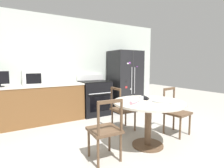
# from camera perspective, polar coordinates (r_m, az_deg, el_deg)

# --- Properties ---
(ground_plane) EXTENTS (14.00, 14.00, 0.00)m
(ground_plane) POSITION_cam_1_polar(r_m,az_deg,el_deg) (2.98, 9.20, -20.91)
(ground_plane) COLOR #B2ADA3
(back_wall) EXTENTS (5.20, 0.10, 2.60)m
(back_wall) POSITION_cam_1_polar(r_m,az_deg,el_deg) (4.97, -10.71, 5.54)
(back_wall) COLOR silver
(back_wall) RESTS_ON ground_plane
(kitchen_counter) EXTENTS (2.10, 0.64, 0.90)m
(kitchen_counter) POSITION_cam_1_polar(r_m,az_deg,el_deg) (4.43, -23.10, -6.01)
(kitchen_counter) COLOR brown
(kitchen_counter) RESTS_ON ground_plane
(refrigerator) EXTENTS (0.83, 0.78, 1.75)m
(refrigerator) POSITION_cam_1_polar(r_m,az_deg,el_deg) (5.18, 4.24, 0.98)
(refrigerator) COLOR black
(refrigerator) RESTS_ON ground_plane
(oven_range) EXTENTS (0.78, 0.68, 1.08)m
(oven_range) POSITION_cam_1_polar(r_m,az_deg,el_deg) (4.81, -5.65, -4.37)
(oven_range) COLOR black
(oven_range) RESTS_ON ground_plane
(microwave) EXTENTS (0.53, 0.39, 0.32)m
(microwave) POSITION_cam_1_polar(r_m,az_deg,el_deg) (4.35, -23.85, 1.84)
(microwave) COLOR white
(microwave) RESTS_ON kitchen_counter
(countertop_tv) EXTENTS (0.34, 0.16, 0.32)m
(countertop_tv) POSITION_cam_1_polar(r_m,az_deg,el_deg) (4.28, -32.81, 1.49)
(countertop_tv) COLOR black
(countertop_tv) RESTS_ON kitchen_counter
(dining_table) EXTENTS (1.17, 1.17, 0.76)m
(dining_table) POSITION_cam_1_polar(r_m,az_deg,el_deg) (2.98, 11.79, -8.45)
(dining_table) COLOR beige
(dining_table) RESTS_ON ground_plane
(dining_chair_left) EXTENTS (0.44, 0.44, 0.90)m
(dining_chair_left) POSITION_cam_1_polar(r_m,az_deg,el_deg) (2.55, -2.26, -14.91)
(dining_chair_left) COLOR brown
(dining_chair_left) RESTS_ON ground_plane
(dining_chair_far) EXTENTS (0.43, 0.43, 0.90)m
(dining_chair_far) POSITION_cam_1_polar(r_m,az_deg,el_deg) (3.66, 3.37, -8.29)
(dining_chair_far) COLOR brown
(dining_chair_far) RESTS_ON ground_plane
(dining_chair_right) EXTENTS (0.47, 0.47, 0.90)m
(dining_chair_right) POSITION_cam_1_polar(r_m,az_deg,el_deg) (3.67, 20.10, -8.65)
(dining_chair_right) COLOR brown
(dining_chair_right) RESTS_ON ground_plane
(candle_glass) EXTENTS (0.08, 0.08, 0.09)m
(candle_glass) POSITION_cam_1_polar(r_m,az_deg,el_deg) (2.89, 9.46, -4.95)
(candle_glass) COLOR silver
(candle_glass) RESTS_ON dining_table
(folded_napkin) EXTENTS (0.16, 0.10, 0.05)m
(folded_napkin) POSITION_cam_1_polar(r_m,az_deg,el_deg) (2.71, 7.04, -5.91)
(folded_napkin) COLOR pink
(folded_napkin) RESTS_ON dining_table
(wallet) EXTENTS (0.17, 0.17, 0.07)m
(wallet) POSITION_cam_1_polar(r_m,az_deg,el_deg) (3.08, 10.72, -4.49)
(wallet) COLOR black
(wallet) RESTS_ON dining_table
(mail_stack) EXTENTS (0.33, 0.37, 0.02)m
(mail_stack) POSITION_cam_1_polar(r_m,az_deg,el_deg) (2.94, 16.48, -5.44)
(mail_stack) COLOR white
(mail_stack) RESTS_ON dining_table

